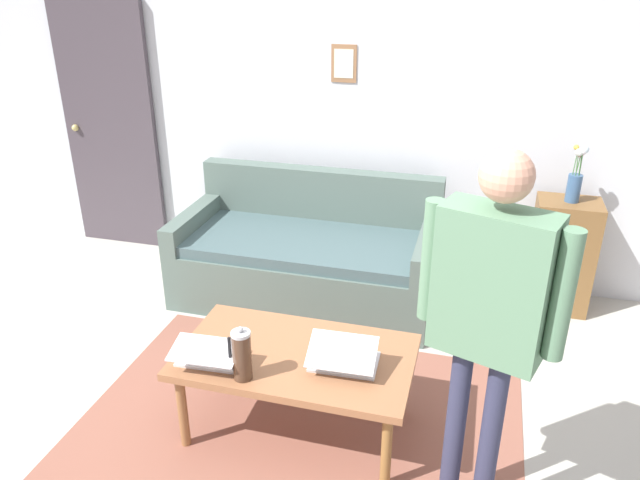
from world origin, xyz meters
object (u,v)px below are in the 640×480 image
Objects in this scene: side_shelf at (561,255)px; person_standing at (490,302)px; flower_vase at (575,180)px; laptop_center at (344,358)px; interior_door at (110,128)px; couch at (308,258)px; coffee_table at (296,361)px; french_press at (242,355)px; laptop_left at (210,355)px.

person_standing reaches higher than side_shelf.
flower_vase reaches higher than side_shelf.
laptop_center is at bearing 56.63° from flower_vase.
couch is (-1.86, 0.50, -0.72)m from interior_door.
interior_door is at bearing -2.90° from side_shelf.
coffee_table is 0.27m from laptop_center.
side_shelf reaches higher than french_press.
coffee_table is 3.01× the size of flower_vase.
interior_door is 2.99m from french_press.
coffee_table is 3.47× the size of laptop_center.
person_standing is at bearing 144.56° from interior_door.
french_press is 2.56m from flower_vase.
side_shelf is (-1.59, -1.97, -0.20)m from french_press.
interior_door is at bearing -2.92° from flower_vase.
person_standing is at bearing 157.48° from laptop_center.
laptop_left is 1.23× the size of french_press.
laptop_left reaches higher than coffee_table.
side_shelf is at bearing -123.32° from laptop_center.
interior_door is 2.98m from coffee_table.
laptop_center is at bearing 112.85° from couch.
coffee_table is at bearing 50.68° from side_shelf.
side_shelf reaches higher than coffee_table.
person_standing reaches higher than laptop_left.
interior_door is at bearing -40.74° from coffee_table.
coffee_table is at bearing -8.30° from laptop_center.
couch is at bearing -91.02° from laptop_left.
laptop_center is 0.20× the size of person_standing.
interior_door is 2.53× the size of side_shelf.
laptop_left is (-1.83, 2.09, -0.51)m from interior_door.
laptop_center is 0.87× the size of flower_vase.
interior_door reaches higher than laptop_center.
couch is 1.58m from laptop_center.
french_press reaches higher than laptop_center.
interior_door reaches higher than coffee_table.
couch is at bearing 10.09° from flower_vase.
couch is 5.29× the size of laptop_left.
interior_door reaches higher than couch.
interior_door is 1.74× the size of coffee_table.
flower_vase is at bearing 177.08° from interior_door.
couch reaches higher than side_shelf.
couch reaches higher than laptop_center.
french_press is 1.17m from person_standing.
couch is 2.28× the size of side_shelf.
laptop_left is 2.62m from side_shelf.
coffee_table is 3.39× the size of laptop_left.
french_press is 0.72× the size of flower_vase.
flower_vase is (-1.16, -1.76, 0.44)m from laptop_center.
french_press is at bearing 95.89° from couch.
interior_door is 1.11× the size of couch.
interior_door is at bearing -15.04° from couch.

